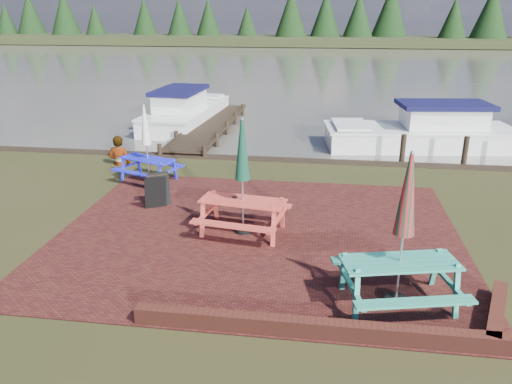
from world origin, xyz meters
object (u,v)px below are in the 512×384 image
Objects in this scene: picnic_table_teal at (401,254)px; picnic_table_blue at (147,155)px; chalkboard at (157,191)px; jetty at (210,126)px; boat_near at (423,133)px; boat_jetty at (186,113)px; person at (117,136)px; picnic_table_red at (243,195)px.

picnic_table_teal is 8.67m from picnic_table_blue.
picnic_table_teal is at bearing -19.87° from picnic_table_blue.
chalkboard is at bearing -42.84° from picnic_table_blue.
picnic_table_blue is 7.01m from jetty.
picnic_table_blue is at bearing 116.34° from boat_near.
boat_jetty is 0.93× the size of boat_near.
boat_near is 3.80× the size of person.
person is (-10.34, -4.31, 0.58)m from boat_near.
person is (-1.75, -5.54, 0.84)m from jetty.
picnic_table_blue is (-3.38, 3.24, -0.13)m from picnic_table_red.
chalkboard is at bearing 119.09° from person.
picnic_table_red reaches higher than boat_jetty.
picnic_table_teal is 1.42× the size of person.
picnic_table_teal is 1.20× the size of picnic_table_blue.
picnic_table_red is 0.29× the size of jetty.
jetty is (0.23, 6.98, -0.68)m from picnic_table_blue.
chalkboard is 0.46× the size of person.
picnic_table_blue is 2.59× the size of chalkboard.
picnic_table_blue is at bearing 86.26° from chalkboard.
jetty is 8.68m from boat_near.
picnic_table_blue reaches higher than chalkboard.
jetty is 4.76× the size of person.
chalkboard is 11.05m from boat_near.
picnic_table_red reaches higher than chalkboard.
boat_jetty reaches higher than boat_near.
picnic_table_blue is 10.54m from boat_near.
boat_jetty is at bearing 120.32° from picnic_table_red.
picnic_table_teal is 0.40× the size of boat_jetty.
picnic_table_teal is 0.37× the size of boat_near.
chalkboard is 0.13× the size of boat_jetty.
jetty is at bearing 109.78° from picnic_table_blue.
picnic_table_red is 3.02× the size of chalkboard.
person is at bearing -88.69° from boat_jetty.
boat_jetty is at bearing 105.03° from picnic_table_teal.
jetty is at bearing -114.13° from person.
picnic_table_red is 1.38× the size of person.
picnic_table_teal is 16.09m from boat_jetty.
picnic_table_red is at bearing 127.49° from picnic_table_teal.
boat_jetty is 6.96m from person.
boat_near is (8.59, -1.23, 0.26)m from jetty.
boat_jetty is (-7.70, 14.12, -0.57)m from picnic_table_teal.
boat_near is at bearing 67.53° from picnic_table_red.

